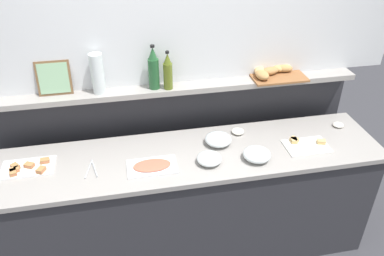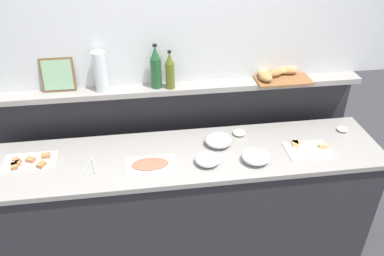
{
  "view_description": "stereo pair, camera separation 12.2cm",
  "coord_description": "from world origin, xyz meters",
  "px_view_note": "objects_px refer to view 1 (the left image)",
  "views": [
    {
      "loc": [
        -0.38,
        -2.05,
        2.45
      ],
      "look_at": [
        0.05,
        0.1,
        1.05
      ],
      "focal_mm": 36.11,
      "sensor_mm": 36.0,
      "label": 1
    },
    {
      "loc": [
        -0.26,
        -2.07,
        2.45
      ],
      "look_at": [
        0.05,
        0.1,
        1.05
      ],
      "focal_mm": 36.11,
      "sensor_mm": 36.0,
      "label": 2
    }
  ],
  "objects_px": {
    "wine_bottle_green": "(154,69)",
    "framed_picture": "(54,78)",
    "olive_oil_bottle": "(168,72)",
    "serving_tongs": "(92,168)",
    "water_carafe": "(98,74)",
    "glass_bowl_medium": "(218,140)",
    "glass_bowl_large": "(257,155)",
    "glass_bowl_small": "(209,159)",
    "condiment_bowl_teal": "(338,125)",
    "cold_cuts_platter": "(152,166)",
    "sandwich_platter_rear": "(28,168)",
    "bread_basket": "(273,72)",
    "sandwich_platter_front": "(306,145)",
    "condiment_bowl_dark": "(238,131)"
  },
  "relations": [
    {
      "from": "sandwich_platter_front",
      "to": "sandwich_platter_rear",
      "type": "height_order",
      "value": "same"
    },
    {
      "from": "bread_basket",
      "to": "water_carafe",
      "type": "relative_size",
      "value": 1.43
    },
    {
      "from": "cold_cuts_platter",
      "to": "framed_picture",
      "type": "bearing_deg",
      "value": 137.22
    },
    {
      "from": "condiment_bowl_dark",
      "to": "bread_basket",
      "type": "bearing_deg",
      "value": 36.54
    },
    {
      "from": "sandwich_platter_rear",
      "to": "olive_oil_bottle",
      "type": "distance_m",
      "value": 1.1
    },
    {
      "from": "cold_cuts_platter",
      "to": "serving_tongs",
      "type": "xyz_separation_m",
      "value": [
        -0.38,
        0.06,
        -0.0
      ]
    },
    {
      "from": "bread_basket",
      "to": "framed_picture",
      "type": "height_order",
      "value": "framed_picture"
    },
    {
      "from": "framed_picture",
      "to": "olive_oil_bottle",
      "type": "bearing_deg",
      "value": -5.06
    },
    {
      "from": "sandwich_platter_rear",
      "to": "cold_cuts_platter",
      "type": "xyz_separation_m",
      "value": [
        0.78,
        -0.14,
        -0.0
      ]
    },
    {
      "from": "water_carafe",
      "to": "wine_bottle_green",
      "type": "bearing_deg",
      "value": -0.51
    },
    {
      "from": "sandwich_platter_rear",
      "to": "sandwich_platter_front",
      "type": "bearing_deg",
      "value": -3.33
    },
    {
      "from": "olive_oil_bottle",
      "to": "sandwich_platter_front",
      "type": "bearing_deg",
      "value": -26.5
    },
    {
      "from": "sandwich_platter_rear",
      "to": "water_carafe",
      "type": "distance_m",
      "value": 0.75
    },
    {
      "from": "sandwich_platter_rear",
      "to": "condiment_bowl_dark",
      "type": "xyz_separation_m",
      "value": [
        1.43,
        0.14,
        0.0
      ]
    },
    {
      "from": "framed_picture",
      "to": "bread_basket",
      "type": "bearing_deg",
      "value": -0.57
    },
    {
      "from": "sandwich_platter_rear",
      "to": "framed_picture",
      "type": "xyz_separation_m",
      "value": [
        0.2,
        0.4,
        0.42
      ]
    },
    {
      "from": "cold_cuts_platter",
      "to": "olive_oil_bottle",
      "type": "xyz_separation_m",
      "value": [
        0.18,
        0.47,
        0.43
      ]
    },
    {
      "from": "glass_bowl_large",
      "to": "condiment_bowl_teal",
      "type": "height_order",
      "value": "glass_bowl_large"
    },
    {
      "from": "serving_tongs",
      "to": "cold_cuts_platter",
      "type": "bearing_deg",
      "value": -8.67
    },
    {
      "from": "sandwich_platter_front",
      "to": "glass_bowl_large",
      "type": "relative_size",
      "value": 1.62
    },
    {
      "from": "sandwich_platter_front",
      "to": "cold_cuts_platter",
      "type": "height_order",
      "value": "sandwich_platter_front"
    },
    {
      "from": "glass_bowl_large",
      "to": "condiment_bowl_teal",
      "type": "bearing_deg",
      "value": 19.93
    },
    {
      "from": "serving_tongs",
      "to": "water_carafe",
      "type": "height_order",
      "value": "water_carafe"
    },
    {
      "from": "condiment_bowl_teal",
      "to": "sandwich_platter_rear",
      "type": "bearing_deg",
      "value": -177.77
    },
    {
      "from": "serving_tongs",
      "to": "framed_picture",
      "type": "height_order",
      "value": "framed_picture"
    },
    {
      "from": "sandwich_platter_front",
      "to": "glass_bowl_medium",
      "type": "distance_m",
      "value": 0.61
    },
    {
      "from": "wine_bottle_green",
      "to": "bread_basket",
      "type": "xyz_separation_m",
      "value": [
        0.89,
        0.03,
        -0.11
      ]
    },
    {
      "from": "glass_bowl_large",
      "to": "glass_bowl_small",
      "type": "xyz_separation_m",
      "value": [
        -0.32,
        0.02,
        -0.0
      ]
    },
    {
      "from": "serving_tongs",
      "to": "bread_basket",
      "type": "xyz_separation_m",
      "value": [
        1.36,
        0.46,
        0.34
      ]
    },
    {
      "from": "framed_picture",
      "to": "glass_bowl_small",
      "type": "bearing_deg",
      "value": -30.53
    },
    {
      "from": "sandwich_platter_rear",
      "to": "water_carafe",
      "type": "bearing_deg",
      "value": 36.52
    },
    {
      "from": "glass_bowl_large",
      "to": "condiment_bowl_teal",
      "type": "distance_m",
      "value": 0.78
    },
    {
      "from": "sandwich_platter_front",
      "to": "olive_oil_bottle",
      "type": "xyz_separation_m",
      "value": [
        -0.88,
        0.44,
        0.43
      ]
    },
    {
      "from": "cold_cuts_platter",
      "to": "olive_oil_bottle",
      "type": "height_order",
      "value": "olive_oil_bottle"
    },
    {
      "from": "glass_bowl_medium",
      "to": "condiment_bowl_dark",
      "type": "relative_size",
      "value": 1.99
    },
    {
      "from": "cold_cuts_platter",
      "to": "framed_picture",
      "type": "relative_size",
      "value": 1.36
    },
    {
      "from": "glass_bowl_medium",
      "to": "framed_picture",
      "type": "xyz_separation_m",
      "value": [
        -1.06,
        0.36,
        0.4
      ]
    },
    {
      "from": "sandwich_platter_rear",
      "to": "bread_basket",
      "type": "relative_size",
      "value": 0.83
    },
    {
      "from": "wine_bottle_green",
      "to": "framed_picture",
      "type": "relative_size",
      "value": 1.34
    },
    {
      "from": "bread_basket",
      "to": "wine_bottle_green",
      "type": "bearing_deg",
      "value": -178.31
    },
    {
      "from": "glass_bowl_small",
      "to": "olive_oil_bottle",
      "type": "relative_size",
      "value": 0.59
    },
    {
      "from": "sandwich_platter_rear",
      "to": "condiment_bowl_dark",
      "type": "relative_size",
      "value": 3.54
    },
    {
      "from": "cold_cuts_platter",
      "to": "condiment_bowl_teal",
      "type": "bearing_deg",
      "value": 8.87
    },
    {
      "from": "glass_bowl_small",
      "to": "glass_bowl_large",
      "type": "bearing_deg",
      "value": -3.83
    },
    {
      "from": "bread_basket",
      "to": "olive_oil_bottle",
      "type": "bearing_deg",
      "value": -176.27
    },
    {
      "from": "sandwich_platter_front",
      "to": "condiment_bowl_dark",
      "type": "height_order",
      "value": "sandwich_platter_front"
    },
    {
      "from": "olive_oil_bottle",
      "to": "framed_picture",
      "type": "relative_size",
      "value": 1.17
    },
    {
      "from": "condiment_bowl_dark",
      "to": "condiment_bowl_teal",
      "type": "distance_m",
      "value": 0.76
    },
    {
      "from": "olive_oil_bottle",
      "to": "serving_tongs",
      "type": "bearing_deg",
      "value": -143.89
    },
    {
      "from": "serving_tongs",
      "to": "olive_oil_bottle",
      "type": "relative_size",
      "value": 0.67
    }
  ]
}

